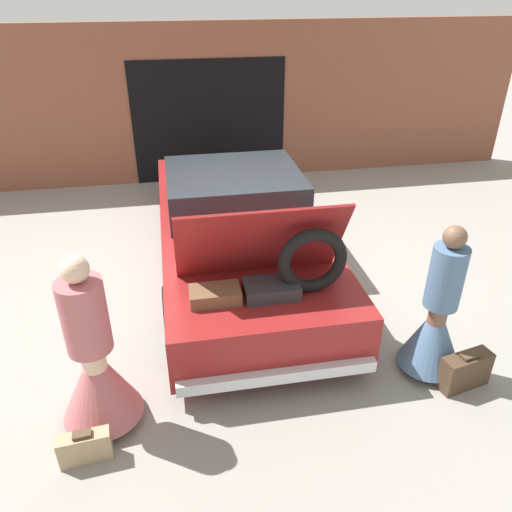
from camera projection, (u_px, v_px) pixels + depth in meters
The scene contains 7 objects.
ground_plane at pixel (238, 266), 6.81m from camera, with size 40.00×40.00×0.00m, color gray.
garage_wall_back at pixel (208, 105), 9.11m from camera, with size 12.00×0.14×2.80m.
car at pixel (238, 228), 6.54m from camera, with size 2.00×4.95×1.66m.
person_left at pixel (95, 368), 4.20m from camera, with size 0.70×0.70×1.68m.
person_right at pixel (436, 323), 4.78m from camera, with size 0.61×0.61×1.60m.
suitcase_beside_left_person at pixel (85, 447), 4.04m from camera, with size 0.43×0.18×0.31m.
suitcase_beside_right_person at pixel (465, 371), 4.76m from camera, with size 0.53×0.28×0.39m.
Camera 1 is at (-0.82, -5.80, 3.49)m, focal length 35.00 mm.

